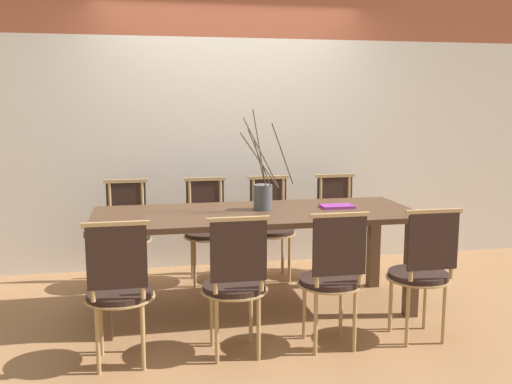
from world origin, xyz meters
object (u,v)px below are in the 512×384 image
at_px(dining_table, 256,225).
at_px(vase_centerpiece, 263,195).
at_px(chair_near_center, 332,274).
at_px(chair_far_center, 271,224).
at_px(book_stack, 337,206).

relative_size(dining_table, vase_centerpiece, 3.16).
distance_m(chair_near_center, vase_centerpiece, 0.98).
bearing_deg(chair_far_center, chair_near_center, 91.71).
relative_size(dining_table, chair_near_center, 2.63).
relative_size(dining_table, book_stack, 9.60).
height_order(chair_near_center, vase_centerpiece, vase_centerpiece).
bearing_deg(vase_centerpiece, chair_near_center, -72.20).
distance_m(dining_table, book_stack, 0.67).
distance_m(dining_table, vase_centerpiece, 0.23).
distance_m(chair_far_center, vase_centerpiece, 0.85).
bearing_deg(book_stack, vase_centerpiece, 177.56).
xyz_separation_m(dining_table, book_stack, (0.66, 0.04, 0.11)).
height_order(dining_table, chair_far_center, chair_far_center).
relative_size(dining_table, chair_far_center, 2.63).
distance_m(chair_near_center, chair_far_center, 1.58).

